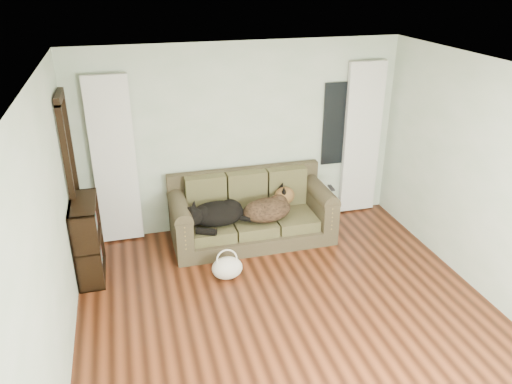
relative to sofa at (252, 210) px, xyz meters
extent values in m
plane|color=black|center=(-0.02, -1.97, -0.45)|extent=(5.00, 5.00, 0.00)
plane|color=white|center=(-0.02, -1.97, 2.15)|extent=(5.00, 5.00, 0.00)
cube|color=silver|center=(-0.02, 0.53, 0.85)|extent=(4.50, 0.04, 2.60)
cube|color=silver|center=(-2.27, -1.97, 0.85)|extent=(0.04, 5.00, 2.60)
cube|color=silver|center=(2.23, -1.97, 0.85)|extent=(0.04, 5.00, 2.60)
cube|color=silver|center=(-1.72, 0.45, 0.70)|extent=(0.55, 0.08, 2.25)
cube|color=silver|center=(1.78, 0.45, 0.70)|extent=(0.55, 0.08, 2.25)
cube|color=black|center=(1.43, 0.50, 0.95)|extent=(0.50, 0.03, 1.20)
cube|color=black|center=(-2.22, 0.08, 0.60)|extent=(0.07, 0.60, 2.10)
cube|color=#2E2616|center=(0.00, 0.00, 0.00)|extent=(2.16, 0.93, 0.88)
ellipsoid|color=black|center=(-0.53, -0.09, 0.03)|extent=(0.73, 0.51, 0.30)
ellipsoid|color=black|center=(0.21, -0.10, 0.04)|extent=(0.80, 0.64, 0.31)
cube|color=black|center=(1.06, -0.19, 0.28)|extent=(0.06, 0.17, 0.02)
ellipsoid|color=silver|center=(-0.53, -0.84, -0.29)|extent=(0.46, 0.41, 0.27)
cube|color=black|center=(-2.11, -0.33, 0.05)|extent=(0.32, 0.79, 0.98)
camera|label=1|loc=(-1.54, -5.85, 3.01)|focal=35.00mm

